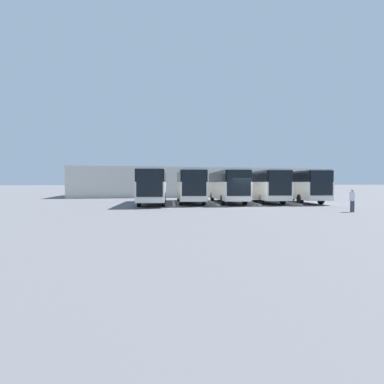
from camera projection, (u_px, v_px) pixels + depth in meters
name	position (u px, v px, depth m)	size (l,w,h in m)	color
ground_plane	(246.00, 207.00, 26.24)	(600.00, 600.00, 0.00)	#5B5B60
bus_0	(296.00, 185.00, 32.59)	(3.78, 11.18, 3.35)	silver
curb_divider_0	(287.00, 203.00, 30.66)	(0.24, 6.70, 0.15)	#B2B2AD
bus_1	(261.00, 185.00, 32.18)	(3.78, 11.18, 3.35)	silver
curb_divider_1	(250.00, 203.00, 30.26)	(0.24, 6.70, 0.15)	#B2B2AD
bus_2	(227.00, 185.00, 31.48)	(3.78, 11.18, 3.35)	silver
curb_divider_2	(213.00, 203.00, 29.55)	(0.24, 6.70, 0.15)	#B2B2AD
bus_3	(190.00, 185.00, 31.20)	(3.78, 11.18, 3.35)	silver
curb_divider_3	(174.00, 203.00, 29.27)	(0.24, 6.70, 0.15)	#B2B2AD
bus_4	(153.00, 185.00, 29.54)	(3.78, 11.18, 3.35)	silver
pedestrian	(352.00, 200.00, 21.27)	(0.48, 0.48, 1.66)	#38384C
station_building	(193.00, 182.00, 48.04)	(36.90, 12.47, 4.40)	beige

